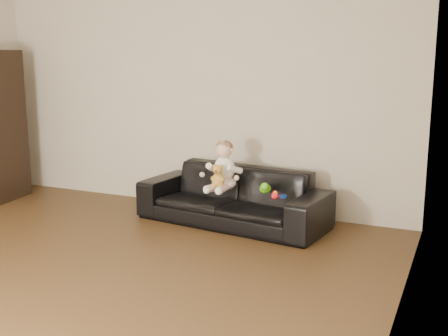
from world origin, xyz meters
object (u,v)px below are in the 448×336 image
at_px(sofa, 233,196).
at_px(teddy_bear, 218,176).
at_px(toy_rattle, 275,196).
at_px(toy_blue_disc, 282,196).
at_px(baby, 223,168).
at_px(toy_green, 265,189).

relative_size(sofa, teddy_bear, 8.57).
height_order(toy_rattle, toy_blue_disc, toy_rattle).
bearing_deg(teddy_bear, toy_blue_disc, 21.59).
bearing_deg(baby, toy_green, 9.64).
distance_m(toy_green, toy_blue_disc, 0.21).
xyz_separation_m(teddy_bear, toy_green, (0.42, 0.19, -0.12)).
distance_m(toy_rattle, toy_blue_disc, 0.12).
height_order(sofa, toy_rattle, sofa).
height_order(teddy_bear, toy_blue_disc, teddy_bear).
bearing_deg(baby, sofa, 66.28).
xyz_separation_m(baby, teddy_bear, (0.01, -0.15, -0.05)).
height_order(sofa, toy_green, sofa).
bearing_deg(toy_green, teddy_bear, -156.32).
bearing_deg(sofa, toy_rattle, -18.26).
relative_size(toy_rattle, toy_blue_disc, 0.69).
height_order(baby, teddy_bear, baby).
height_order(teddy_bear, toy_green, teddy_bear).
bearing_deg(toy_rattle, teddy_bear, 179.89).
bearing_deg(toy_blue_disc, toy_rattle, -104.25).
bearing_deg(toy_green, toy_blue_disc, -22.16).
relative_size(sofa, toy_green, 14.40).
distance_m(baby, toy_blue_disc, 0.66).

